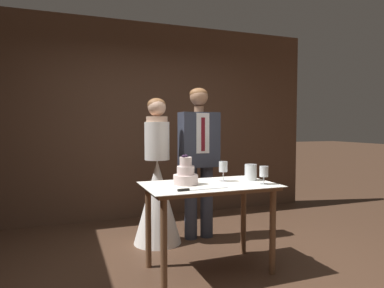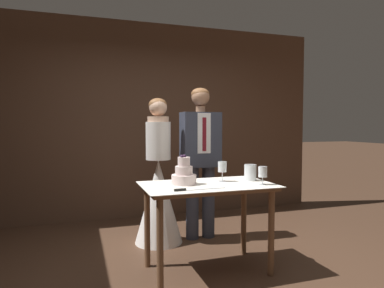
{
  "view_description": "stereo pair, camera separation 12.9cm",
  "coord_description": "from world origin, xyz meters",
  "px_view_note": "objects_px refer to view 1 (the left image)",
  "views": [
    {
      "loc": [
        -1.13,
        -2.73,
        1.34
      ],
      "look_at": [
        0.1,
        0.56,
        1.15
      ],
      "focal_mm": 32.0,
      "sensor_mm": 36.0,
      "label": 1
    },
    {
      "loc": [
        -1.0,
        -2.77,
        1.34
      ],
      "look_at": [
        0.1,
        0.56,
        1.15
      ],
      "focal_mm": 32.0,
      "sensor_mm": 36.0,
      "label": 2
    }
  ],
  "objects_px": {
    "bride": "(157,190)",
    "hurricane_candle": "(251,173)",
    "wine_glass_middle": "(223,168)",
    "cake_table": "(209,197)",
    "cake_knife": "(194,189)",
    "wine_glass_near": "(264,172)",
    "groom": "(199,153)",
    "tiered_cake": "(186,175)"
  },
  "relations": [
    {
      "from": "wine_glass_middle",
      "to": "groom",
      "type": "relative_size",
      "value": 0.11
    },
    {
      "from": "wine_glass_middle",
      "to": "hurricane_candle",
      "type": "relative_size",
      "value": 1.22
    },
    {
      "from": "tiered_cake",
      "to": "hurricane_candle",
      "type": "xyz_separation_m",
      "value": [
        0.67,
        0.0,
        -0.02
      ]
    },
    {
      "from": "cake_knife",
      "to": "groom",
      "type": "xyz_separation_m",
      "value": [
        0.49,
        1.13,
        0.2
      ]
    },
    {
      "from": "tiered_cake",
      "to": "wine_glass_middle",
      "type": "distance_m",
      "value": 0.4
    },
    {
      "from": "hurricane_candle",
      "to": "bride",
      "type": "relative_size",
      "value": 0.1
    },
    {
      "from": "bride",
      "to": "cake_knife",
      "type": "bearing_deg",
      "value": -89.3
    },
    {
      "from": "cake_table",
      "to": "cake_knife",
      "type": "height_order",
      "value": "cake_knife"
    },
    {
      "from": "hurricane_candle",
      "to": "bride",
      "type": "distance_m",
      "value": 1.14
    },
    {
      "from": "cake_table",
      "to": "bride",
      "type": "relative_size",
      "value": 0.72
    },
    {
      "from": "hurricane_candle",
      "to": "wine_glass_middle",
      "type": "bearing_deg",
      "value": 172.04
    },
    {
      "from": "bride",
      "to": "hurricane_candle",
      "type": "bearing_deg",
      "value": -49.31
    },
    {
      "from": "cake_knife",
      "to": "bride",
      "type": "distance_m",
      "value": 1.15
    },
    {
      "from": "wine_glass_near",
      "to": "tiered_cake",
      "type": "bearing_deg",
      "value": 160.4
    },
    {
      "from": "cake_table",
      "to": "wine_glass_middle",
      "type": "height_order",
      "value": "wine_glass_middle"
    },
    {
      "from": "hurricane_candle",
      "to": "bride",
      "type": "bearing_deg",
      "value": 130.69
    },
    {
      "from": "cake_table",
      "to": "groom",
      "type": "height_order",
      "value": "groom"
    },
    {
      "from": "wine_glass_near",
      "to": "wine_glass_middle",
      "type": "relative_size",
      "value": 0.86
    },
    {
      "from": "groom",
      "to": "bride",
      "type": "bearing_deg",
      "value": 179.95
    },
    {
      "from": "cake_knife",
      "to": "bride",
      "type": "xyz_separation_m",
      "value": [
        -0.01,
        1.13,
        -0.21
      ]
    },
    {
      "from": "cake_knife",
      "to": "wine_glass_middle",
      "type": "relative_size",
      "value": 2.39
    },
    {
      "from": "tiered_cake",
      "to": "bride",
      "type": "height_order",
      "value": "bride"
    },
    {
      "from": "wine_glass_near",
      "to": "bride",
      "type": "xyz_separation_m",
      "value": [
        -0.72,
        1.07,
        -0.31
      ]
    },
    {
      "from": "tiered_cake",
      "to": "hurricane_candle",
      "type": "distance_m",
      "value": 0.67
    },
    {
      "from": "tiered_cake",
      "to": "wine_glass_near",
      "type": "bearing_deg",
      "value": -19.6
    },
    {
      "from": "tiered_cake",
      "to": "wine_glass_near",
      "type": "xyz_separation_m",
      "value": [
        0.67,
        -0.24,
        0.02
      ]
    },
    {
      "from": "wine_glass_middle",
      "to": "bride",
      "type": "xyz_separation_m",
      "value": [
        -0.44,
        0.8,
        -0.33
      ]
    },
    {
      "from": "groom",
      "to": "wine_glass_near",
      "type": "bearing_deg",
      "value": -78.96
    },
    {
      "from": "cake_table",
      "to": "bride",
      "type": "bearing_deg",
      "value": 105.8
    },
    {
      "from": "wine_glass_near",
      "to": "groom",
      "type": "bearing_deg",
      "value": 101.04
    },
    {
      "from": "cake_knife",
      "to": "groom",
      "type": "relative_size",
      "value": 0.26
    },
    {
      "from": "hurricane_candle",
      "to": "cake_knife",
      "type": "bearing_deg",
      "value": -157.62
    },
    {
      "from": "bride",
      "to": "wine_glass_middle",
      "type": "bearing_deg",
      "value": -61.05
    },
    {
      "from": "cake_table",
      "to": "groom",
      "type": "distance_m",
      "value": 0.98
    },
    {
      "from": "wine_glass_middle",
      "to": "bride",
      "type": "height_order",
      "value": "bride"
    },
    {
      "from": "tiered_cake",
      "to": "groom",
      "type": "distance_m",
      "value": 0.96
    },
    {
      "from": "cake_knife",
      "to": "wine_glass_near",
      "type": "distance_m",
      "value": 0.71
    },
    {
      "from": "groom",
      "to": "cake_knife",
      "type": "bearing_deg",
      "value": -113.63
    },
    {
      "from": "bride",
      "to": "groom",
      "type": "bearing_deg",
      "value": -0.05
    },
    {
      "from": "tiered_cake",
      "to": "wine_glass_near",
      "type": "relative_size",
      "value": 1.64
    },
    {
      "from": "cake_table",
      "to": "wine_glass_near",
      "type": "bearing_deg",
      "value": -21.28
    },
    {
      "from": "hurricane_candle",
      "to": "tiered_cake",
      "type": "bearing_deg",
      "value": -179.97
    }
  ]
}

